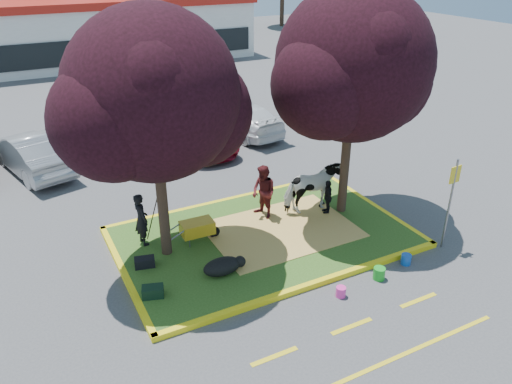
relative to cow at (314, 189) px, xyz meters
name	(u,v)px	position (x,y,z in m)	size (l,w,h in m)	color
ground	(264,239)	(-2.05, -0.57, -0.94)	(90.00, 90.00, 0.00)	#424244
median_island	(264,237)	(-2.05, -0.57, -0.87)	(8.00, 5.00, 0.15)	#2D5019
curb_near	(312,285)	(-2.05, -3.15, -0.87)	(8.30, 0.16, 0.15)	yellow
curb_far	(227,201)	(-2.05, 2.01, -0.87)	(8.30, 0.16, 0.15)	yellow
curb_left	(125,275)	(-6.13, -0.57, -0.87)	(0.16, 5.30, 0.15)	yellow
curb_right	(374,207)	(2.03, -0.57, -0.87)	(0.16, 5.30, 0.15)	yellow
straw_bedding	(282,230)	(-1.45, -0.57, -0.79)	(4.20, 3.00, 0.01)	#E0B65C
tree_purple_left	(154,103)	(-4.83, -0.19, 3.42)	(5.06, 4.20, 6.51)	black
tree_purple_right	(354,71)	(0.87, -0.39, 3.62)	(5.30, 4.40, 6.82)	black
fire_lane_stripe_a	(274,356)	(-4.05, -4.77, -0.94)	(1.10, 0.12, 0.01)	yellow
fire_lane_stripe_b	(352,326)	(-2.05, -4.77, -0.94)	(1.10, 0.12, 0.01)	yellow
fire_lane_stripe_c	(418,300)	(-0.05, -4.77, -0.94)	(1.10, 0.12, 0.01)	yellow
fire_lane_long	(387,362)	(-2.05, -5.97, -0.94)	(6.00, 0.10, 0.01)	yellow
retail_building	(108,28)	(-0.05, 27.42, 1.31)	(20.40, 8.40, 4.40)	silver
cow	(314,189)	(0.00, 0.00, 0.00)	(0.85, 1.87, 1.58)	silver
calf	(222,266)	(-3.90, -1.77, -0.57)	(1.00, 0.57, 0.43)	black
handler	(141,219)	(-5.27, 0.60, -0.02)	(0.56, 0.37, 1.54)	black
visitor_a	(264,192)	(-1.55, 0.39, 0.05)	(0.82, 0.64, 1.69)	#4E1618
visitor_b	(328,197)	(0.35, -0.28, -0.24)	(0.65, 0.27, 1.10)	black
wheelbarrow	(198,228)	(-3.87, -0.01, -0.36)	(1.66, 0.58, 0.62)	black
gear_bag_dark	(145,262)	(-5.57, -0.54, -0.66)	(0.52, 0.28, 0.26)	black
gear_bag_green	(153,292)	(-5.75, -1.85, -0.65)	(0.51, 0.32, 0.27)	black
sign_post	(452,194)	(2.25, -3.27, 0.74)	(0.38, 0.06, 2.69)	slate
bucket_green	(379,273)	(-0.34, -3.63, -0.78)	(0.30, 0.30, 0.33)	green
bucket_pink	(341,292)	(-1.63, -3.77, -0.81)	(0.25, 0.25, 0.26)	#F235A4
bucket_blue	(406,259)	(0.74, -3.45, -0.80)	(0.27, 0.27, 0.29)	#164FB5
car_silver	(32,153)	(-7.45, 7.70, -0.17)	(1.62, 4.65, 1.53)	#94969B
car_red	(198,134)	(-1.07, 7.05, -0.30)	(2.14, 4.63, 1.29)	maroon
car_white	(242,119)	(1.39, 7.96, -0.25)	(1.93, 4.74, 1.37)	white
car_grey	(325,110)	(5.49, 7.36, -0.28)	(1.40, 4.02, 1.32)	#515458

